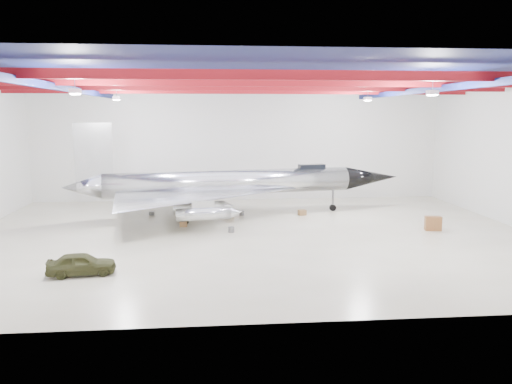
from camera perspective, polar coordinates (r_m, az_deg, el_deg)
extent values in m
plane|color=#BAB194|center=(35.32, -0.56, -4.97)|extent=(40.00, 40.00, 0.00)
plane|color=silver|center=(49.34, -1.95, 5.46)|extent=(40.00, 0.00, 40.00)
plane|color=#0A0F38|center=(34.37, -0.59, 13.12)|extent=(40.00, 40.00, 0.00)
cube|color=maroon|center=(25.39, 1.05, 13.24)|extent=(39.50, 0.25, 0.50)
cube|color=maroon|center=(31.35, -0.15, 12.43)|extent=(39.50, 0.25, 0.50)
cube|color=maroon|center=(37.32, -0.96, 11.87)|extent=(39.50, 0.25, 0.50)
cube|color=maroon|center=(43.30, -1.54, 11.47)|extent=(39.50, 0.25, 0.50)
cube|color=#0D164E|center=(35.45, -20.69, 10.97)|extent=(0.25, 29.50, 0.40)
cube|color=#0D164E|center=(37.23, 18.52, 10.96)|extent=(0.25, 29.50, 0.40)
cube|color=silver|center=(29.13, -19.97, 10.79)|extent=(0.55, 0.55, 0.25)
cube|color=silver|center=(30.93, 19.51, 10.67)|extent=(0.55, 0.55, 0.25)
cube|color=silver|center=(40.85, -15.64, 10.31)|extent=(0.55, 0.55, 0.25)
cube|color=silver|center=(42.15, 12.66, 10.37)|extent=(0.55, 0.55, 0.25)
cylinder|color=silver|center=(41.46, -2.96, 1.12)|extent=(20.49, 5.17, 2.04)
cone|color=black|center=(45.62, 12.99, 1.62)|extent=(5.36, 2.81, 2.04)
cone|color=silver|center=(40.90, -19.33, 0.52)|extent=(3.34, 2.49, 2.04)
cube|color=silver|center=(40.54, -18.08, 4.29)|extent=(2.84, 0.56, 4.60)
cube|color=black|center=(43.25, 6.38, 2.83)|extent=(2.35, 1.15, 0.51)
cylinder|color=silver|center=(35.74, -6.04, -2.51)|extent=(3.98, 1.51, 0.92)
cylinder|color=silver|center=(38.22, -6.57, -1.77)|extent=(3.98, 1.51, 0.92)
cylinder|color=silver|center=(44.21, -7.60, -0.33)|extent=(3.98, 1.51, 0.92)
cylinder|color=silver|center=(46.72, -7.96, 0.16)|extent=(3.98, 1.51, 0.92)
cylinder|color=#59595B|center=(44.41, 8.78, -0.98)|extent=(0.18, 0.18, 1.84)
cylinder|color=black|center=(44.53, 8.76, -1.78)|extent=(0.60, 0.31, 0.57)
cylinder|color=#59595B|center=(38.70, -8.16, -2.43)|extent=(0.18, 0.18, 1.84)
cylinder|color=black|center=(38.83, -8.14, -3.35)|extent=(0.60, 0.31, 0.57)
cylinder|color=#59595B|center=(43.70, -8.85, -1.14)|extent=(0.18, 0.18, 1.84)
cylinder|color=black|center=(43.81, -8.83, -1.96)|extent=(0.60, 0.31, 0.57)
imported|color=#3A3B1D|center=(28.35, -19.33, -7.74)|extent=(3.71, 1.94, 1.21)
cube|color=brown|center=(38.90, 19.58, -3.40)|extent=(1.23, 0.77, 1.05)
cube|color=olive|center=(38.34, -8.31, -3.64)|extent=(0.60, 0.50, 0.40)
cube|color=maroon|center=(42.21, -3.81, -2.44)|extent=(0.58, 0.50, 0.35)
cylinder|color=#59595B|center=(36.19, -2.85, -4.31)|extent=(0.52, 0.52, 0.41)
cube|color=olive|center=(42.39, 5.29, -2.35)|extent=(0.73, 0.63, 0.44)
cube|color=#59595B|center=(43.16, -11.84, -2.40)|extent=(0.42, 0.34, 0.29)
cube|color=olive|center=(41.12, -3.07, -2.70)|extent=(0.72, 0.67, 0.41)
cylinder|color=#59595B|center=(42.13, -1.65, -2.44)|extent=(0.50, 0.50, 0.36)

